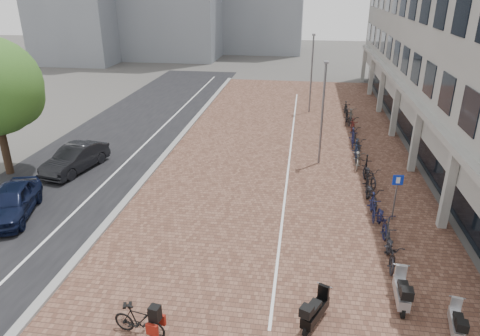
% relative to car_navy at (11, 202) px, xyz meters
% --- Properties ---
extents(ground, '(140.00, 140.00, 0.00)m').
position_rel_car_navy_xyz_m(ground, '(9.43, -2.22, -0.71)').
color(ground, '#474442').
rests_on(ground, ground).
extents(plaza_brick, '(14.50, 42.00, 0.04)m').
position_rel_car_navy_xyz_m(plaza_brick, '(11.43, 9.78, -0.70)').
color(plaza_brick, brown).
rests_on(plaza_brick, ground).
extents(street_asphalt, '(8.00, 50.00, 0.03)m').
position_rel_car_navy_xyz_m(street_asphalt, '(0.43, 9.78, -0.71)').
color(street_asphalt, black).
rests_on(street_asphalt, ground).
extents(curb, '(0.35, 42.00, 0.14)m').
position_rel_car_navy_xyz_m(curb, '(4.33, 9.78, -0.64)').
color(curb, gray).
rests_on(curb, ground).
extents(lane_line, '(0.12, 44.00, 0.00)m').
position_rel_car_navy_xyz_m(lane_line, '(2.43, 9.78, -0.69)').
color(lane_line, white).
rests_on(lane_line, street_asphalt).
extents(parking_line, '(0.10, 30.00, 0.00)m').
position_rel_car_navy_xyz_m(parking_line, '(11.63, 9.78, -0.68)').
color(parking_line, white).
rests_on(parking_line, plaza_brick).
extents(car_navy, '(2.79, 4.49, 1.42)m').
position_rel_car_navy_xyz_m(car_navy, '(0.00, 0.00, 0.00)').
color(car_navy, black).
rests_on(car_navy, ground).
extents(car_dark, '(2.28, 4.43, 1.39)m').
position_rel_car_navy_xyz_m(car_dark, '(0.22, 5.18, -0.02)').
color(car_dark, black).
rests_on(car_dark, ground).
extents(hero_bike, '(1.72, 0.77, 1.17)m').
position_rel_car_navy_xyz_m(hero_bike, '(7.95, -5.88, -0.19)').
color(hero_bike, black).
rests_on(hero_bike, ground).
extents(shoes, '(0.41, 0.37, 0.09)m').
position_rel_car_navy_xyz_m(shoes, '(7.12, -4.83, -0.67)').
color(shoes, black).
rests_on(shoes, ground).
extents(scooter_front, '(0.61, 1.68, 1.13)m').
position_rel_car_navy_xyz_m(scooter_front, '(15.61, -3.46, -0.15)').
color(scooter_front, '#B2B3B7').
rests_on(scooter_front, ground).
extents(scooter_mid, '(1.12, 1.64, 1.08)m').
position_rel_car_navy_xyz_m(scooter_mid, '(12.93, -4.70, -0.17)').
color(scooter_mid, black).
rests_on(scooter_mid, ground).
extents(scooter_back, '(0.67, 1.47, 0.98)m').
position_rel_car_navy_xyz_m(scooter_back, '(16.93, -4.56, -0.22)').
color(scooter_back, '#B5B6BB').
rests_on(scooter_back, ground).
extents(parking_sign, '(0.44, 0.11, 2.12)m').
position_rel_car_navy_xyz_m(parking_sign, '(16.31, 2.10, 0.67)').
color(parking_sign, slate).
rests_on(parking_sign, ground).
extents(lamp_near, '(0.12, 0.12, 5.65)m').
position_rel_car_navy_xyz_m(lamp_near, '(13.30, 8.14, 2.11)').
color(lamp_near, slate).
rests_on(lamp_near, ground).
extents(lamp_far, '(0.12, 0.12, 5.93)m').
position_rel_car_navy_xyz_m(lamp_far, '(12.74, 18.91, 2.25)').
color(lamp_far, gray).
rests_on(lamp_far, ground).
extents(bike_row, '(1.34, 21.44, 1.05)m').
position_rel_car_navy_xyz_m(bike_row, '(15.61, 8.43, -0.19)').
color(bike_row, black).
rests_on(bike_row, ground).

